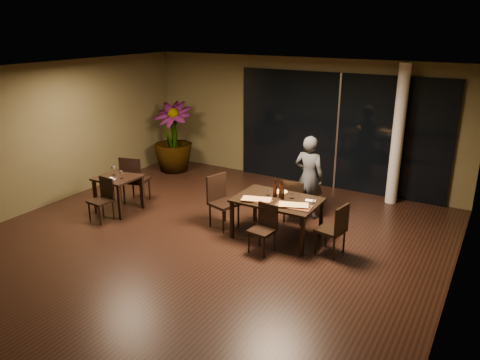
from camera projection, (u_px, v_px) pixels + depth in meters
name	position (u px, v px, depth m)	size (l,w,h in m)	color
ground	(207.00, 241.00, 8.46)	(8.00, 8.00, 0.00)	black
wall_back	(300.00, 121.00, 11.29)	(8.00, 0.10, 3.00)	#474126
wall_left	(47.00, 135.00, 9.91)	(0.10, 8.00, 3.00)	#474126
wall_right	(464.00, 207.00, 6.05)	(0.10, 8.00, 3.00)	#474126
ceiling	(203.00, 71.00, 7.49)	(8.00, 8.00, 0.04)	silver
window_panel	(338.00, 132.00, 10.79)	(5.00, 0.06, 2.70)	black
column	(398.00, 136.00, 9.82)	(0.24, 0.24, 3.00)	silver
main_table	(277.00, 203.00, 8.42)	(1.50, 1.00, 0.75)	black
side_table	(118.00, 182.00, 9.65)	(0.80, 0.80, 0.75)	black
chair_main_far	(294.00, 199.00, 9.09)	(0.45, 0.45, 0.88)	black
chair_main_near	(264.00, 225.00, 7.98)	(0.43, 0.43, 0.84)	black
chair_main_left	(221.00, 198.00, 8.94)	(0.59, 0.59, 1.02)	black
chair_main_right	(335.00, 227.00, 7.81)	(0.49, 0.49, 0.92)	black
chair_side_far	(134.00, 177.00, 10.06)	(0.59, 0.59, 1.06)	black
chair_side_near	(103.00, 197.00, 9.27)	(0.44, 0.44, 0.86)	black
diner	(309.00, 177.00, 9.28)	(0.57, 0.38, 1.68)	#2B2D30
potted_plant	(173.00, 137.00, 12.19)	(0.99, 0.99, 1.81)	#204517
pizza_board_left	(256.00, 200.00, 8.31)	(0.54, 0.27, 0.01)	#482B17
pizza_board_right	(293.00, 206.00, 8.05)	(0.62, 0.31, 0.01)	#412215
oblong_pizza_left	(256.00, 200.00, 8.30)	(0.50, 0.23, 0.02)	maroon
oblong_pizza_right	(294.00, 205.00, 8.04)	(0.49, 0.22, 0.02)	maroon
round_pizza	(280.00, 192.00, 8.72)	(0.27, 0.27, 0.01)	#B33A13
bottle_a	(275.00, 188.00, 8.45)	(0.07, 0.07, 0.34)	black
bottle_b	(282.00, 191.00, 8.35)	(0.07, 0.07, 0.31)	black
bottle_c	(281.00, 189.00, 8.41)	(0.07, 0.07, 0.33)	black
tumbler_left	(268.00, 193.00, 8.56)	(0.07, 0.07, 0.09)	white
tumbler_right	(291.00, 196.00, 8.42)	(0.08, 0.08, 0.09)	white
napkin_near	(305.00, 207.00, 8.00)	(0.18, 0.10, 0.01)	white
napkin_far	(310.00, 201.00, 8.29)	(0.18, 0.10, 0.01)	white
wine_glass_a	(113.00, 170.00, 9.68)	(0.09, 0.09, 0.20)	white
wine_glass_b	(121.00, 174.00, 9.48)	(0.07, 0.07, 0.16)	white
side_napkin	(111.00, 179.00, 9.45)	(0.18, 0.11, 0.01)	silver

